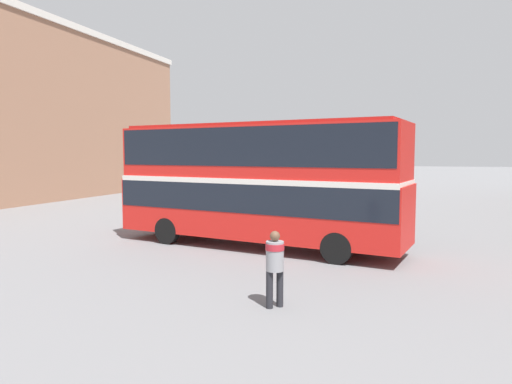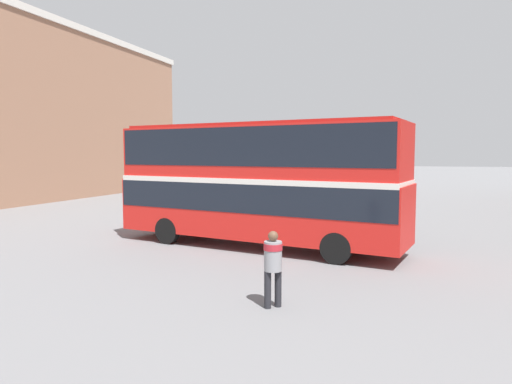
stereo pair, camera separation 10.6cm
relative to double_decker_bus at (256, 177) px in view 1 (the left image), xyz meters
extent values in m
plane|color=slate|center=(1.01, 0.13, -2.67)|extent=(240.00, 240.00, 0.00)
cube|color=red|center=(0.00, 0.00, -1.19)|extent=(11.42, 4.39, 2.09)
cube|color=red|center=(0.00, 0.00, 0.87)|extent=(11.25, 4.28, 2.03)
cube|color=black|center=(0.00, 0.00, -0.71)|extent=(11.32, 4.40, 1.03)
cube|color=black|center=(0.00, 0.00, 1.12)|extent=(11.09, 4.29, 1.38)
cube|color=silver|center=(0.00, 0.00, -0.11)|extent=(11.32, 4.39, 0.20)
cube|color=#B11A15|center=(0.00, 0.00, 1.94)|extent=(10.72, 4.02, 0.10)
cylinder|color=black|center=(3.71, 0.53, -2.15)|extent=(1.07, 0.47, 1.03)
cylinder|color=black|center=(3.33, -1.72, -2.15)|extent=(1.07, 0.47, 1.03)
cylinder|color=black|center=(-3.11, 1.69, -2.15)|extent=(1.07, 0.47, 1.03)
cylinder|color=black|center=(-3.49, -0.57, -2.15)|extent=(1.07, 0.47, 1.03)
cylinder|color=#232328|center=(2.52, -6.46, -2.24)|extent=(0.16, 0.16, 0.86)
cylinder|color=#232328|center=(2.71, -6.27, -2.24)|extent=(0.16, 0.16, 0.86)
cylinder|color=gray|center=(2.62, -6.36, -1.47)|extent=(0.58, 0.58, 0.68)
cylinder|color=#B2232D|center=(2.62, -6.36, -1.25)|extent=(0.62, 0.62, 0.15)
sphere|color=brown|center=(2.62, -6.36, -1.00)|extent=(0.23, 0.23, 0.23)
cube|color=silver|center=(-8.49, 8.72, -1.97)|extent=(4.65, 2.69, 0.84)
cube|color=black|center=(-8.32, 8.68, -1.27)|extent=(2.57, 2.03, 0.56)
cylinder|color=black|center=(-9.99, 8.30, -2.34)|extent=(0.69, 0.37, 0.66)
cylinder|color=black|center=(-9.63, 9.79, -2.34)|extent=(0.69, 0.37, 0.66)
cylinder|color=black|center=(-7.36, 7.66, -2.34)|extent=(0.69, 0.37, 0.66)
cylinder|color=black|center=(-6.99, 9.15, -2.34)|extent=(0.69, 0.37, 0.66)
cube|color=black|center=(1.40, 14.37, -2.04)|extent=(4.31, 2.15, 0.70)
cube|color=black|center=(1.57, 14.35, -1.41)|extent=(2.31, 1.78, 0.56)
cylinder|color=black|center=(0.04, 13.71, -2.34)|extent=(0.67, 0.28, 0.66)
cylinder|color=black|center=(0.20, 15.28, -2.34)|extent=(0.67, 0.28, 0.66)
cylinder|color=black|center=(2.61, 13.46, -2.34)|extent=(0.67, 0.28, 0.66)
cylinder|color=black|center=(2.76, 15.02, -2.34)|extent=(0.67, 0.28, 0.66)
camera|label=1|loc=(5.51, -16.22, 0.87)|focal=32.00mm
camera|label=2|loc=(5.61, -16.18, 0.87)|focal=32.00mm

